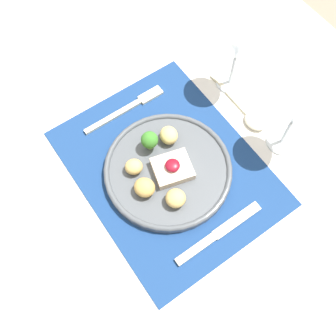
{
  "coord_description": "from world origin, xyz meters",
  "views": [
    {
      "loc": [
        0.29,
        -0.2,
        1.52
      ],
      "look_at": [
        0.01,
        -0.01,
        0.78
      ],
      "focal_mm": 42.0,
      "sensor_mm": 36.0,
      "label": 1
    }
  ],
  "objects": [
    {
      "name": "placemat",
      "position": [
        0.0,
        0.0,
        0.76
      ],
      "size": [
        0.46,
        0.36,
        0.0
      ],
      "primitive_type": "cube",
      "color": "navy",
      "rests_on": "dining_table"
    },
    {
      "name": "ground_plane",
      "position": [
        0.0,
        0.0,
        0.0
      ],
      "size": [
        8.0,
        8.0,
        0.0
      ],
      "primitive_type": "plane",
      "color": "gray"
    },
    {
      "name": "dining_table",
      "position": [
        0.0,
        0.0,
        0.67
      ],
      "size": [
        1.41,
        1.16,
        0.76
      ],
      "color": "white",
      "rests_on": "ground_plane"
    },
    {
      "name": "wine_glass_far",
      "position": [
        -0.1,
        0.25,
        0.88
      ],
      "size": [
        0.09,
        0.09,
        0.17
      ],
      "color": "white",
      "rests_on": "dining_table"
    },
    {
      "name": "knife",
      "position": [
        0.18,
        -0.01,
        0.76
      ],
      "size": [
        0.02,
        0.21,
        0.01
      ],
      "rotation": [
        0.0,
        0.0,
        -0.01
      ],
      "color": "beige",
      "rests_on": "placemat"
    },
    {
      "name": "spoon",
      "position": [
        0.0,
        0.23,
        0.76
      ],
      "size": [
        0.19,
        0.05,
        0.02
      ],
      "rotation": [
        0.0,
        0.0,
        0.01
      ],
      "color": "beige",
      "rests_on": "dining_table"
    },
    {
      "name": "fork",
      "position": [
        -0.18,
        0.02,
        0.76
      ],
      "size": [
        0.02,
        0.21,
        0.01
      ],
      "rotation": [
        0.0,
        0.0,
        0.05
      ],
      "color": "beige",
      "rests_on": "placemat"
    },
    {
      "name": "dinner_plate",
      "position": [
        0.01,
        -0.01,
        0.77
      ],
      "size": [
        0.27,
        0.27,
        0.07
      ],
      "color": "#4C5156",
      "rests_on": "placemat"
    },
    {
      "name": "wine_glass_near",
      "position": [
        0.09,
        0.24,
        0.88
      ],
      "size": [
        0.09,
        0.09,
        0.17
      ],
      "color": "white",
      "rests_on": "dining_table"
    }
  ]
}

